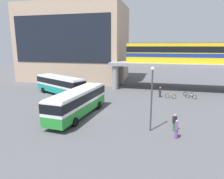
{
  "coord_description": "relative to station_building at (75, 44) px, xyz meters",
  "views": [
    {
      "loc": [
        8.22,
        -23.62,
        8.38
      ],
      "look_at": [
        1.29,
        4.35,
        2.2
      ],
      "focal_mm": 32.68,
      "sensor_mm": 36.0,
      "label": 1
    }
  ],
  "objects": [
    {
      "name": "elevated_platform",
      "position": [
        26.23,
        -7.06,
        -4.41
      ],
      "size": [
        29.54,
        7.46,
        5.21
      ],
      "color": "gray",
      "rests_on": "ground_plane"
    },
    {
      "name": "bus_main",
      "position": [
        11.89,
        -26.34,
        -6.95
      ],
      "size": [
        3.52,
        11.22,
        3.22
      ],
      "color": "#268C33",
      "rests_on": "ground_plane"
    },
    {
      "name": "bicycle_green",
      "position": [
        26.07,
        -12.63,
        -8.58
      ],
      "size": [
        1.75,
        0.52,
        1.04
      ],
      "color": "black",
      "rests_on": "ground_plane"
    },
    {
      "name": "pedestrian_by_bike_rack",
      "position": [
        22.98,
        -28.15,
        -8.12
      ],
      "size": [
        0.47,
        0.46,
        1.75
      ],
      "color": "#33663F",
      "rests_on": "ground_plane"
    },
    {
      "name": "bicycle_silver",
      "position": [
        26.25,
        -14.1,
        -8.58
      ],
      "size": [
        1.69,
        0.71,
        1.04
      ],
      "color": "black",
      "rests_on": "ground_plane"
    },
    {
      "name": "pedestrian_walking_across",
      "position": [
        23.05,
        -29.91,
        -8.09
      ],
      "size": [
        0.32,
        0.41,
        1.8
      ],
      "color": "#724C8C",
      "rests_on": "ground_plane"
    },
    {
      "name": "train",
      "position": [
        26.81,
        -7.06,
        -1.76
      ],
      "size": [
        24.57,
        2.96,
        3.84
      ],
      "color": "yellow",
      "rests_on": "elevated_platform"
    },
    {
      "name": "lamp_post",
      "position": [
        20.64,
        -28.7,
        -5.15
      ],
      "size": [
        0.36,
        0.36,
        6.45
      ],
      "color": "#3F3F44",
      "rests_on": "ground_plane"
    },
    {
      "name": "ground_plane",
      "position": [
        13.3,
        -14.7,
        -8.94
      ],
      "size": [
        120.0,
        120.0,
        0.0
      ],
      "primitive_type": "plane",
      "color": "#515156"
    },
    {
      "name": "bus_secondary",
      "position": [
        4.37,
        -16.77,
        -6.95
      ],
      "size": [
        10.93,
        7.44,
        3.22
      ],
      "color": "teal",
      "rests_on": "ground_plane"
    },
    {
      "name": "station_building",
      "position": [
        0.0,
        0.0,
        0.0
      ],
      "size": [
        24.75,
        14.77,
        17.88
      ],
      "color": "tan",
      "rests_on": "ground_plane"
    },
    {
      "name": "pedestrian_at_kerb",
      "position": [
        21.35,
        -14.27,
        -8.13
      ],
      "size": [
        0.4,
        0.32,
        1.72
      ],
      "color": "#26262D",
      "rests_on": "ground_plane"
    },
    {
      "name": "bicycle_orange",
      "position": [
        23.07,
        -14.73,
        -8.58
      ],
      "size": [
        1.74,
        0.52,
        1.04
      ],
      "color": "black",
      "rests_on": "ground_plane"
    }
  ]
}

